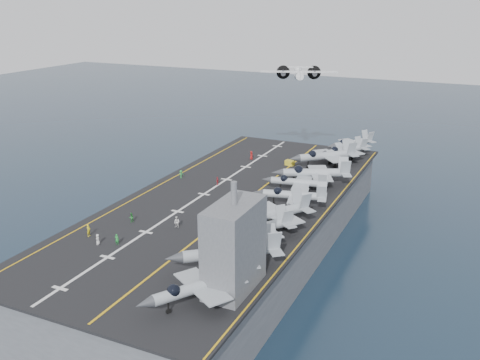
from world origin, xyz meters
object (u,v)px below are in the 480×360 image
at_px(island_superstructure, 234,237).
at_px(tow_cart_a, 218,234).
at_px(transport_plane, 299,76).
at_px(fighter_jet_0, 197,286).

distance_m(island_superstructure, tow_cart_a, 17.50).
height_order(tow_cart_a, transport_plane, transport_plane).
bearing_deg(fighter_jet_0, tow_cart_a, 109.52).
distance_m(island_superstructure, transport_plane, 89.60).
bearing_deg(island_superstructure, tow_cart_a, 124.90).
distance_m(fighter_jet_0, tow_cart_a, 19.96).
xyz_separation_m(tow_cart_a, transport_plane, (-12.15, 73.37, 15.43)).
bearing_deg(transport_plane, fighter_jet_0, -78.46).
height_order(island_superstructure, tow_cart_a, island_superstructure).
relative_size(fighter_jet_0, transport_plane, 0.69).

